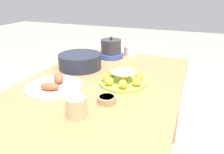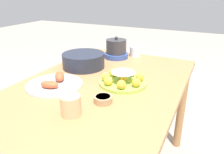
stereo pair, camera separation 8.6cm
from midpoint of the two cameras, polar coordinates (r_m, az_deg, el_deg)
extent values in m
cylinder|color=#A87547|center=(1.81, 15.00, -7.31)|extent=(0.06, 0.06, 0.70)
cylinder|color=#A87547|center=(2.00, -6.89, -3.64)|extent=(0.06, 0.06, 0.70)
cube|color=#A87547|center=(1.21, -4.88, -2.43)|extent=(1.29, 0.85, 0.03)
cylinder|color=#99CC4C|center=(1.20, 0.79, -1.46)|extent=(0.26, 0.26, 0.02)
sphere|color=yellow|center=(1.26, 2.77, 1.33)|extent=(0.05, 0.05, 0.05)
sphere|color=yellow|center=(1.25, -1.90, 1.19)|extent=(0.05, 0.05, 0.05)
sphere|color=yellow|center=(1.19, -3.74, -0.08)|extent=(0.05, 0.05, 0.05)
sphere|color=yellow|center=(1.13, -2.97, -1.16)|extent=(0.05, 0.05, 0.05)
sphere|color=yellow|center=(1.10, 0.60, -1.94)|extent=(0.05, 0.05, 0.05)
sphere|color=yellow|center=(1.13, 4.40, -1.29)|extent=(0.05, 0.05, 0.05)
sphere|color=yellow|center=(1.20, 5.18, 0.22)|extent=(0.05, 0.05, 0.05)
ellipsoid|color=white|center=(1.17, 0.81, 1.31)|extent=(0.13, 0.13, 0.02)
sphere|color=yellow|center=(1.18, 0.80, -0.09)|extent=(0.05, 0.05, 0.05)
cylinder|color=#232838|center=(1.44, -10.06, 4.08)|extent=(0.28, 0.28, 0.09)
cylinder|color=brown|center=(1.43, -10.17, 5.66)|extent=(0.23, 0.23, 0.01)
cylinder|color=tan|center=(1.00, -3.88, -5.91)|extent=(0.09, 0.09, 0.03)
cylinder|color=olive|center=(1.00, -3.90, -5.27)|extent=(0.07, 0.07, 0.01)
cylinder|color=silver|center=(1.20, -16.90, -2.48)|extent=(0.30, 0.30, 0.01)
ellipsoid|color=#D1512D|center=(1.23, -15.76, -0.28)|extent=(0.11, 0.10, 0.04)
ellipsoid|color=#D1512D|center=(1.14, -18.08, -2.39)|extent=(0.07, 0.11, 0.04)
cylinder|color=#DBB27F|center=(0.91, -11.98, -7.70)|extent=(0.09, 0.09, 0.09)
cylinder|color=white|center=(1.70, 3.18, 6.81)|extent=(0.09, 0.09, 0.07)
cylinder|color=#334C99|center=(1.65, -1.75, 5.66)|extent=(0.18, 0.18, 0.04)
cylinder|color=#333338|center=(1.63, -1.78, 7.99)|extent=(0.15, 0.15, 0.10)
sphere|color=#333338|center=(1.62, -1.81, 10.17)|extent=(0.02, 0.02, 0.02)
camera|label=1|loc=(0.04, -92.09, -0.85)|focal=35.00mm
camera|label=2|loc=(0.04, 87.91, 0.85)|focal=35.00mm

